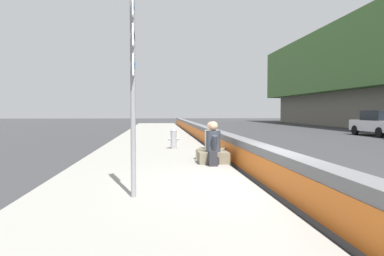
% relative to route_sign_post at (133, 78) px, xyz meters
% --- Properties ---
extents(ground_plane, '(160.00, 160.00, 0.00)m').
position_rel_route_sign_post_xyz_m(ground_plane, '(0.98, -2.88, -2.23)').
color(ground_plane, '#353538').
rests_on(ground_plane, ground).
extents(sidewalk_strip, '(80.00, 4.40, 0.14)m').
position_rel_route_sign_post_xyz_m(sidewalk_strip, '(0.98, -0.23, -2.16)').
color(sidewalk_strip, gray).
rests_on(sidewalk_strip, ground_plane).
extents(jersey_barrier, '(76.00, 0.45, 0.85)m').
position_rel_route_sign_post_xyz_m(jersey_barrier, '(0.98, -2.87, -1.81)').
color(jersey_barrier, slate).
rests_on(jersey_barrier, ground_plane).
extents(route_sign_post, '(0.44, 0.09, 3.60)m').
position_rel_route_sign_post_xyz_m(route_sign_post, '(0.00, 0.00, 0.00)').
color(route_sign_post, gray).
rests_on(route_sign_post, sidewalk_strip).
extents(fire_hydrant, '(0.26, 0.46, 0.88)m').
position_rel_route_sign_post_xyz_m(fire_hydrant, '(8.39, -1.05, -1.65)').
color(fire_hydrant, gray).
rests_on(fire_hydrant, sidewalk_strip).
extents(seated_person_foreground, '(0.78, 0.88, 1.22)m').
position_rel_route_sign_post_xyz_m(seated_person_foreground, '(4.16, -2.03, -1.71)').
color(seated_person_foreground, '#706651').
rests_on(seated_person_foreground, sidewalk_strip).
extents(seated_person_middle, '(0.95, 1.03, 1.18)m').
position_rel_route_sign_post_xyz_m(seated_person_middle, '(5.16, -2.11, -1.72)').
color(seated_person_middle, '#706651').
rests_on(seated_person_middle, sidewalk_strip).
extents(backpack, '(0.32, 0.28, 0.40)m').
position_rel_route_sign_post_xyz_m(backpack, '(3.60, -1.94, -1.90)').
color(backpack, '#232328').
rests_on(backpack, sidewalk_strip).
extents(parked_car_fourth, '(4.50, 1.96, 1.71)m').
position_rel_route_sign_post_xyz_m(parked_car_fourth, '(16.79, -14.99, -1.37)').
color(parked_car_fourth, silver).
rests_on(parked_car_fourth, ground_plane).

